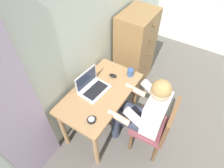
{
  "coord_description": "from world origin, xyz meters",
  "views": [
    {
      "loc": [
        -1.6,
        0.94,
        2.43
      ],
      "look_at": [
        -0.36,
        1.73,
        0.84
      ],
      "focal_mm": 30.28,
      "sensor_mm": 36.0,
      "label": 1
    }
  ],
  "objects": [
    {
      "name": "desk",
      "position": [
        -0.46,
        1.83,
        0.62
      ],
      "size": [
        1.07,
        0.61,
        0.74
      ],
      "color": "#9E754C",
      "rests_on": "ground_plane"
    },
    {
      "name": "person_seated",
      "position": [
        -0.39,
        1.28,
        0.69
      ],
      "size": [
        0.55,
        0.6,
        1.21
      ],
      "color": "#33384C",
      "rests_on": "ground_plane"
    },
    {
      "name": "computer_mouse",
      "position": [
        -0.16,
        1.83,
        0.75
      ],
      "size": [
        0.07,
        0.1,
        0.03
      ],
      "primitive_type": "ellipsoid",
      "rotation": [
        0.0,
        0.0,
        0.08
      ],
      "color": "black",
      "rests_on": "desk"
    },
    {
      "name": "coffee_mug",
      "position": [
        -0.02,
        1.66,
        0.79
      ],
      "size": [
        0.12,
        0.08,
        0.09
      ],
      "color": "#33518C",
      "rests_on": "desk"
    },
    {
      "name": "dresser",
      "position": [
        0.63,
        1.92,
        0.61
      ],
      "size": [
        0.62,
        0.47,
        1.23
      ],
      "color": "olive",
      "rests_on": "ground_plane"
    },
    {
      "name": "wall_back",
      "position": [
        0.0,
        2.2,
        1.25
      ],
      "size": [
        4.8,
        0.05,
        2.5
      ],
      "primitive_type": "cube",
      "color": "silver",
      "rests_on": "ground_plane"
    },
    {
      "name": "laptop",
      "position": [
        -0.47,
        1.93,
        0.79
      ],
      "size": [
        0.36,
        0.28,
        0.24
      ],
      "color": "silver",
      "rests_on": "desk"
    },
    {
      "name": "chair",
      "position": [
        -0.38,
        1.1,
        0.5
      ],
      "size": [
        0.44,
        0.42,
        0.89
      ],
      "color": "brown",
      "rests_on": "ground_plane"
    },
    {
      "name": "curtain_panel",
      "position": [
        -1.29,
        2.13,
        1.12
      ],
      "size": [
        0.5,
        0.03,
        2.23
      ],
      "primitive_type": "cube",
      "color": "#B29EBC",
      "rests_on": "ground_plane"
    },
    {
      "name": "desk_clock",
      "position": [
        -0.83,
        1.68,
        0.75
      ],
      "size": [
        0.09,
        0.09,
        0.03
      ],
      "color": "black",
      "rests_on": "desk"
    }
  ]
}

